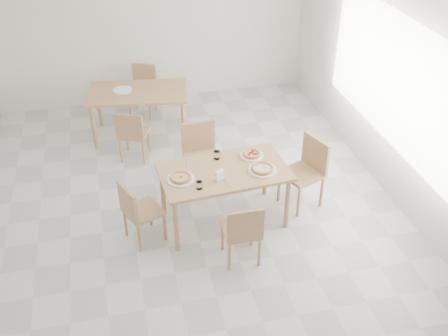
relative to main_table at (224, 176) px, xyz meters
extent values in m
plane|color=silver|center=(-0.75, 0.10, -0.67)|extent=(7.00, 7.00, 0.00)
plane|color=silver|center=(-0.75, 3.60, 0.73)|extent=(6.00, 0.00, 6.00)
plane|color=silver|center=(2.25, 0.10, 0.73)|extent=(0.00, 7.00, 7.00)
cube|color=white|center=(2.23, 0.40, 0.83)|extent=(1.60, 0.02, 3.20)
cube|color=tan|center=(0.00, 0.00, 0.06)|extent=(1.56, 0.96, 0.04)
cylinder|color=tan|center=(-0.65, -0.40, -0.31)|extent=(0.06, 0.06, 0.71)
cylinder|color=tan|center=(0.70, -0.30, -0.31)|extent=(0.06, 0.06, 0.71)
cylinder|color=tan|center=(-0.70, 0.30, -0.31)|extent=(0.06, 0.06, 0.71)
cylinder|color=tan|center=(0.65, 0.40, -0.31)|extent=(0.06, 0.06, 0.71)
cube|color=tan|center=(0.03, -0.69, -0.26)|extent=(0.41, 0.41, 0.04)
cube|color=tan|center=(0.02, -0.87, -0.05)|extent=(0.40, 0.05, 0.38)
cylinder|color=tan|center=(0.20, -0.52, -0.47)|extent=(0.03, 0.03, 0.39)
cylinder|color=tan|center=(-0.14, -0.51, -0.47)|extent=(0.03, 0.03, 0.39)
cylinder|color=tan|center=(0.19, -0.86, -0.47)|extent=(0.03, 0.03, 0.39)
cylinder|color=tan|center=(-0.15, -0.86, -0.47)|extent=(0.03, 0.03, 0.39)
cube|color=tan|center=(-0.11, 0.74, -0.21)|extent=(0.47, 0.47, 0.04)
cube|color=tan|center=(-0.12, 0.94, 0.02)|extent=(0.45, 0.07, 0.42)
cylinder|color=tan|center=(-0.29, 0.54, -0.45)|extent=(0.04, 0.04, 0.43)
cylinder|color=tan|center=(0.09, 0.56, -0.45)|extent=(0.04, 0.04, 0.43)
cylinder|color=tan|center=(-0.31, 0.92, -0.45)|extent=(0.04, 0.04, 0.43)
cylinder|color=tan|center=(0.07, 0.94, -0.45)|extent=(0.04, 0.04, 0.43)
cube|color=tan|center=(-0.98, -0.11, -0.26)|extent=(0.52, 0.52, 0.04)
cube|color=tan|center=(-1.15, -0.18, -0.06)|extent=(0.19, 0.38, 0.38)
cylinder|color=tan|center=(-0.76, -0.20, -0.47)|extent=(0.03, 0.03, 0.38)
cylinder|color=tan|center=(-0.89, 0.12, -0.47)|extent=(0.03, 0.03, 0.38)
cylinder|color=tan|center=(-1.07, -0.33, -0.47)|extent=(0.03, 0.03, 0.38)
cylinder|color=tan|center=(-1.21, -0.02, -0.47)|extent=(0.03, 0.03, 0.38)
cube|color=tan|center=(1.03, 0.10, -0.21)|extent=(0.58, 0.58, 0.04)
cube|color=tan|center=(1.22, 0.17, 0.03)|extent=(0.20, 0.44, 0.43)
cylinder|color=tan|center=(0.78, 0.22, -0.45)|extent=(0.04, 0.04, 0.44)
cylinder|color=tan|center=(0.91, -0.15, -0.45)|extent=(0.04, 0.04, 0.44)
cylinder|color=tan|center=(1.14, 0.35, -0.45)|extent=(0.04, 0.04, 0.44)
cylinder|color=tan|center=(1.28, -0.01, -0.45)|extent=(0.04, 0.04, 0.44)
cylinder|color=white|center=(-0.53, -0.07, 0.09)|extent=(0.32, 0.32, 0.02)
cylinder|color=white|center=(0.43, -0.12, 0.09)|extent=(0.33, 0.33, 0.02)
cylinder|color=white|center=(0.40, 0.22, 0.09)|extent=(0.29, 0.29, 0.02)
cylinder|color=tan|center=(-0.53, -0.07, 0.11)|extent=(0.28, 0.28, 0.01)
torus|color=tan|center=(-0.53, -0.07, 0.12)|extent=(0.29, 0.29, 0.03)
cylinder|color=#DF4127|center=(-0.53, -0.07, 0.12)|extent=(0.21, 0.21, 0.01)
ellipsoid|color=#205F15|center=(-0.53, -0.07, 0.12)|extent=(0.05, 0.04, 0.01)
cylinder|color=tan|center=(0.43, -0.12, 0.11)|extent=(0.32, 0.32, 0.01)
torus|color=tan|center=(0.43, -0.12, 0.12)|extent=(0.33, 0.33, 0.03)
cylinder|color=#F8E9CC|center=(0.43, -0.12, 0.12)|extent=(0.25, 0.25, 0.01)
cylinder|color=tan|center=(0.40, 0.22, 0.11)|extent=(0.27, 0.27, 0.01)
torus|color=tan|center=(0.40, 0.22, 0.12)|extent=(0.27, 0.27, 0.03)
cylinder|color=#DF4127|center=(0.40, 0.22, 0.12)|extent=(0.19, 0.19, 0.01)
cylinder|color=white|center=(-0.03, 0.26, 0.13)|extent=(0.08, 0.08, 0.10)
cylinder|color=white|center=(-0.35, -0.29, 0.13)|extent=(0.07, 0.07, 0.09)
cube|color=silver|center=(-0.10, -0.18, 0.09)|extent=(0.12, 0.10, 0.01)
cube|color=white|center=(-0.10, -0.18, 0.15)|extent=(0.11, 0.08, 0.11)
cube|color=silver|center=(-0.02, -0.26, 0.09)|extent=(0.04, 0.17, 0.01)
cube|color=silver|center=(-0.39, 0.26, 0.09)|extent=(0.04, 0.18, 0.01)
cube|color=tan|center=(-0.77, 2.36, 0.06)|extent=(1.58, 1.05, 0.04)
cylinder|color=tan|center=(-1.48, 2.11, -0.31)|extent=(0.06, 0.06, 0.71)
cylinder|color=tan|center=(-0.17, 1.91, -0.31)|extent=(0.06, 0.06, 0.71)
cylinder|color=tan|center=(-1.38, 2.80, -0.31)|extent=(0.06, 0.06, 0.71)
cylinder|color=tan|center=(-0.06, 2.60, -0.31)|extent=(0.06, 0.06, 0.71)
cube|color=tan|center=(-0.92, 1.71, -0.26)|extent=(0.50, 0.50, 0.04)
cube|color=tan|center=(-0.98, 1.55, -0.06)|extent=(0.38, 0.17, 0.37)
cylinder|color=tan|center=(-0.71, 1.82, -0.48)|extent=(0.03, 0.03, 0.38)
cylinder|color=tan|center=(-1.02, 1.93, -0.48)|extent=(0.03, 0.03, 0.38)
cylinder|color=tan|center=(-0.82, 1.50, -0.48)|extent=(0.03, 0.03, 0.38)
cylinder|color=tan|center=(-1.14, 1.61, -0.48)|extent=(0.03, 0.03, 0.38)
cube|color=tan|center=(-0.66, 3.07, -0.26)|extent=(0.53, 0.53, 0.04)
cube|color=tan|center=(-0.58, 3.24, -0.05)|extent=(0.38, 0.20, 0.38)
cylinder|color=tan|center=(-0.89, 2.98, -0.47)|extent=(0.03, 0.03, 0.39)
cylinder|color=tan|center=(-0.57, 2.84, -0.47)|extent=(0.03, 0.03, 0.39)
cylinder|color=tan|center=(-0.74, 3.30, -0.47)|extent=(0.03, 0.03, 0.39)
cylinder|color=tan|center=(-0.43, 3.16, -0.47)|extent=(0.03, 0.03, 0.39)
cylinder|color=white|center=(-0.99, 2.43, 0.09)|extent=(0.28, 0.28, 0.02)
camera|label=1|loc=(-1.19, -4.92, 3.54)|focal=42.00mm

